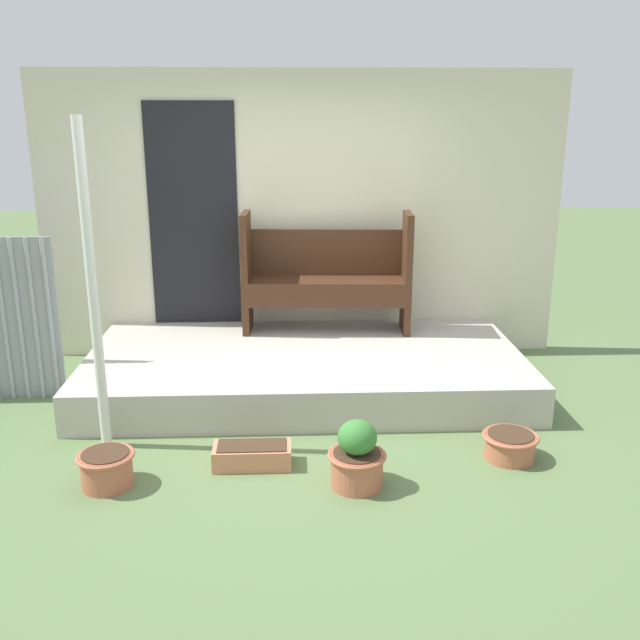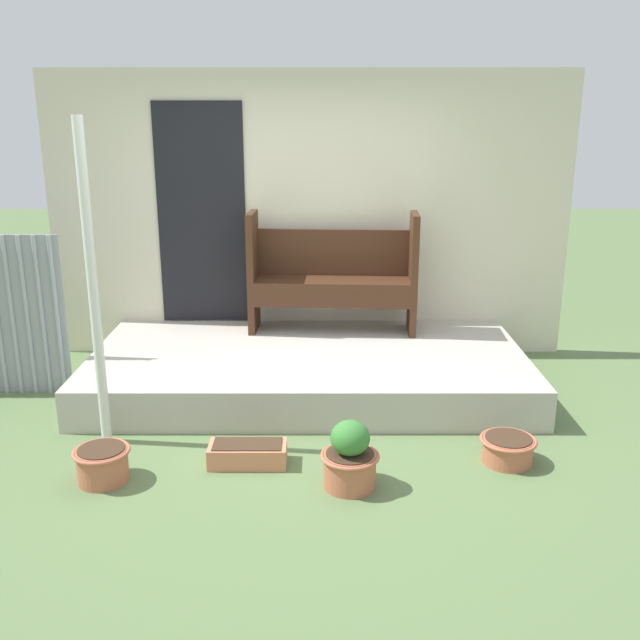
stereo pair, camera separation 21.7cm
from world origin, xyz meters
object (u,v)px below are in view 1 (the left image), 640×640
flower_pot_middle (357,458)px  planter_box_rect (252,455)px  flower_pot_left (106,468)px  support_post (93,291)px  bench (327,272)px  flower_pot_right (510,445)px

flower_pot_middle → planter_box_rect: 0.73m
flower_pot_left → flower_pot_middle: size_ratio=0.82×
support_post → planter_box_rect: bearing=-18.2°
planter_box_rect → bench: bearing=73.4°
flower_pot_middle → flower_pot_right: bearing=16.6°
flower_pot_right → support_post: bearing=173.5°
support_post → planter_box_rect: support_post is taller
flower_pot_left → flower_pot_right: bearing=5.4°
bench → planter_box_rect: size_ratio=2.94×
flower_pot_right → flower_pot_middle: bearing=-163.4°
flower_pot_left → flower_pot_right: flower_pot_left is taller
bench → planter_box_rect: bench is taller
bench → flower_pot_right: (1.13, -1.95, -0.76)m
flower_pot_middle → support_post: bearing=159.6°
planter_box_rect → support_post: bearing=161.8°
flower_pot_left → planter_box_rect: 0.92m
support_post → flower_pot_middle: (1.69, -0.63, -0.92)m
support_post → flower_pot_right: bearing=-6.5°
flower_pot_left → support_post: bearing=104.1°
bench → flower_pot_right: size_ratio=4.02×
flower_pot_left → planter_box_rect: flower_pot_left is taller
support_post → planter_box_rect: 1.50m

